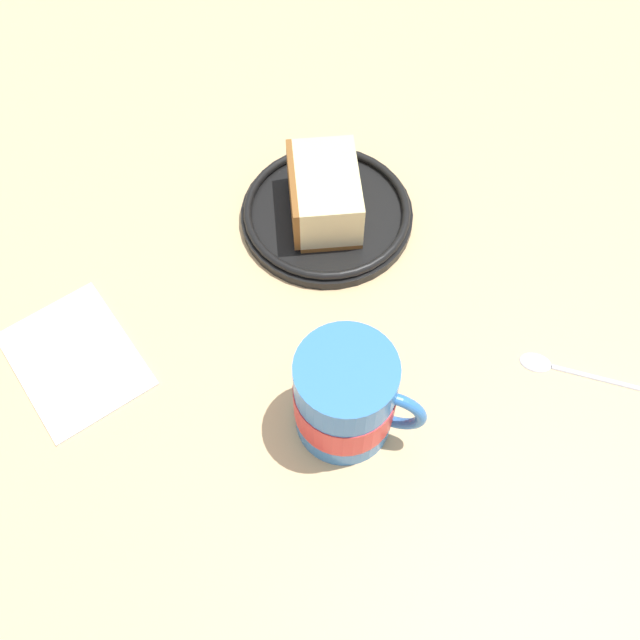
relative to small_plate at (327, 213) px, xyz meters
The scene contains 6 objects.
ground_plane 8.40cm from the small_plate, 47.22° to the left, with size 145.67×145.67×3.36cm, color tan.
small_plate is the anchor object (origin of this frame).
cake_slice 3.06cm from the small_plate, 36.78° to the right, with size 11.41×12.04×5.78cm.
tea_mug 23.13cm from the small_plate, 51.48° to the left, with size 8.62×10.62×10.39cm.
teaspoon 27.78cm from the small_plate, 98.59° to the left, with size 7.92×11.83×0.80cm.
folded_napkin 28.85cm from the small_plate, ahead, with size 10.24×13.52×0.60cm, color white.
Camera 1 is at (27.20, 29.08, 60.76)cm, focal length 41.06 mm.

